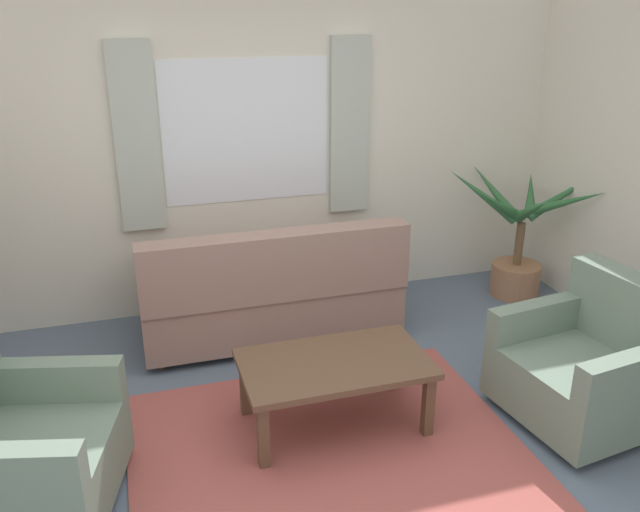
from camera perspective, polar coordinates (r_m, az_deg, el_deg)
ground_plane at (r=3.85m, az=1.16°, el=-17.45°), size 6.24×6.24×0.00m
wall_back at (r=5.31m, az=-6.41°, el=9.18°), size 5.32×0.12×2.60m
window_with_curtains at (r=5.20m, az=-6.30°, el=10.61°), size 1.98×0.07×1.40m
area_rug at (r=3.85m, az=1.16°, el=-17.38°), size 2.20×1.99×0.01m
couch at (r=4.93m, az=-4.28°, el=-3.15°), size 1.90×0.82×0.92m
armchair_left at (r=3.67m, az=-24.96°, el=-15.06°), size 1.00×1.02×0.88m
armchair_right at (r=4.33m, az=22.28°, el=-8.74°), size 0.93×0.94×0.88m
coffee_table at (r=3.92m, az=1.26°, el=-9.78°), size 1.10×0.64×0.44m
potted_plant at (r=5.83m, az=16.83°, el=1.18°), size 1.29×1.11×1.14m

